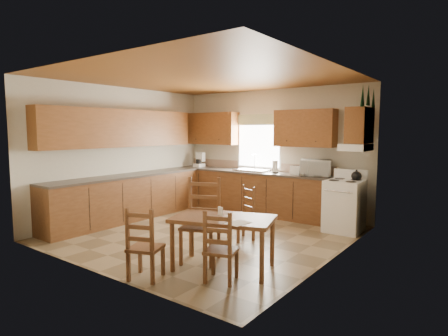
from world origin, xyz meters
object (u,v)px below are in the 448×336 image
Objects in this scene: chair_near_right at (221,246)px; chair_far_right at (200,221)px; chair_far_left at (241,213)px; dining_table at (223,243)px; chair_near_left at (146,243)px; stove at (344,206)px; microwave at (316,168)px.

chair_far_right is at bearing -47.91° from chair_near_right.
chair_far_left reaches higher than chair_near_right.
chair_far_left reaches higher than dining_table.
dining_table is 0.41m from chair_near_right.
chair_near_right is at bearing -169.63° from chair_near_left.
stove is at bearing -130.55° from chair_near_left.
dining_table is at bearing -104.13° from stove.
stove is 1.02× the size of chair_near_left.
stove is 0.70× the size of dining_table.
chair_near_left is at bearing -109.63° from stove.
chair_far_right reaches higher than dining_table.
chair_far_left is at bearing 74.18° from chair_far_right.
chair_near_right is at bearing -74.74° from dining_table.
stove is 1.01m from microwave.
stove is 0.79× the size of chair_far_right.
chair_far_left is (-0.55, 1.23, 0.09)m from dining_table.
chair_far_left is at bearing 96.38° from dining_table.
microwave is at bearing 60.98° from chair_far_right.
dining_table is 1.47× the size of chair_far_left.
chair_near_left is (-0.52, -3.94, -0.63)m from microwave.
stove is at bearing -48.39° from microwave.
dining_table is at bearing -41.56° from chair_far_left.
chair_near_right is at bearing -98.81° from stove.
dining_table is 0.47m from chair_far_right.
chair_near_right is (0.22, -0.33, 0.09)m from dining_table.
stove is at bearing 46.22° from chair_far_right.
chair_near_left is at bearing -66.20° from chair_far_left.
stove is 3.12m from chair_near_right.
stove reaches higher than chair_far_left.
chair_far_left is (-1.21, -1.52, -0.01)m from stove.
chair_far_right reaches higher than chair_far_left.
chair_far_right is (-0.63, 0.36, 0.14)m from chair_near_right.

